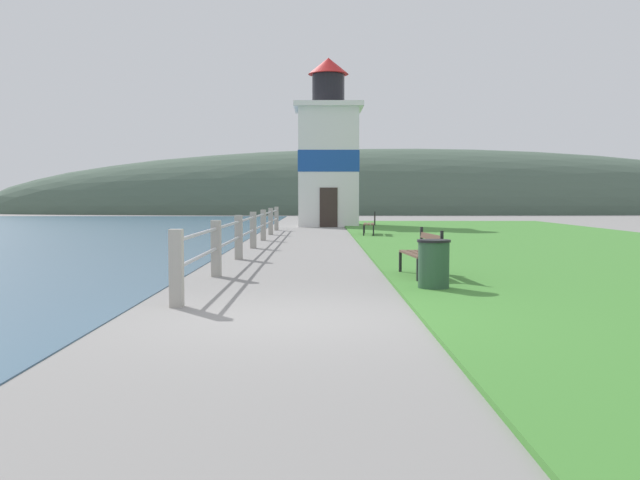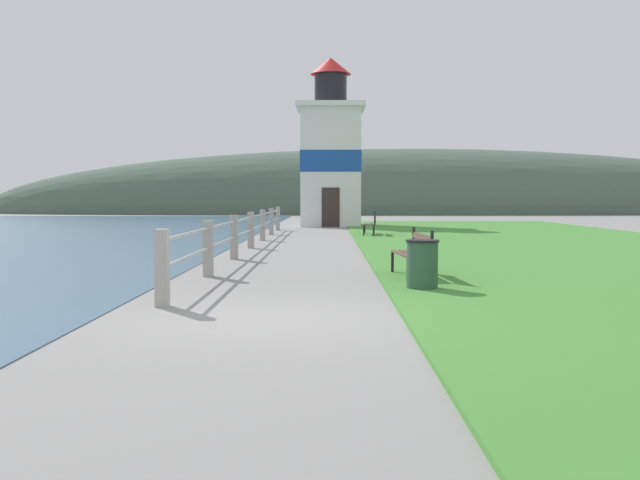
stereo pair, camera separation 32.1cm
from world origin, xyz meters
name	(u,v)px [view 1 (the left image)]	position (x,y,z in m)	size (l,w,h in m)	color
ground_plane	(283,319)	(0.00, 0.00, 0.00)	(160.00, 160.00, 0.00)	gray
grass_verge	(543,244)	(7.67, 13.94, 0.03)	(12.00, 41.83, 0.06)	#428433
seawall_railing	(250,228)	(-1.57, 12.35, 0.62)	(0.18, 22.89, 1.08)	#A8A399
park_bench_near	(420,250)	(2.34, 4.34, 0.54)	(0.61, 1.64, 0.94)	brown
park_bench_midway	(368,222)	(2.42, 19.03, 0.54)	(0.61, 1.86, 0.94)	brown
lighthouse	(325,156)	(0.86, 28.71, 3.69)	(3.53, 3.53, 8.77)	white
trash_bin	(431,265)	(2.26, 2.62, 0.42)	(0.54, 0.54, 0.84)	#2D5138
distant_hillside	(398,213)	(8.00, 57.89, 0.00)	(80.00, 16.00, 12.00)	#475B4C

